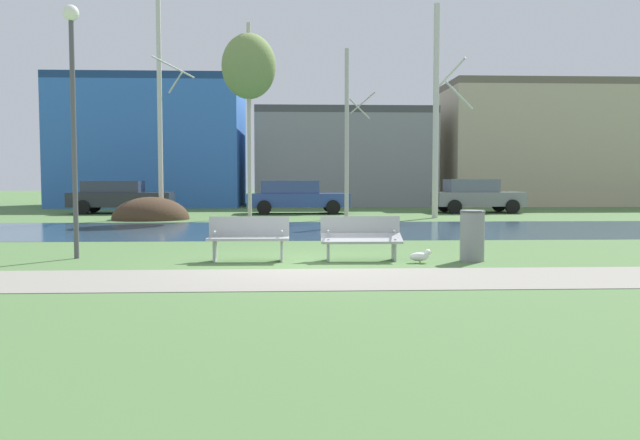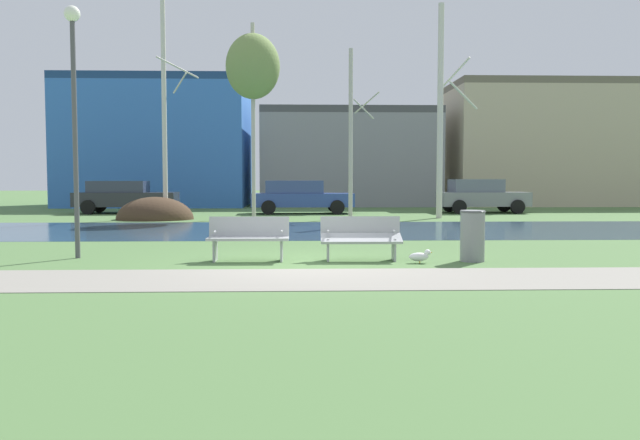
% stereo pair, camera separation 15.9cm
% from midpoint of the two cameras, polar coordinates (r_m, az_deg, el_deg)
% --- Properties ---
extents(ground_plane, '(120.00, 120.00, 0.00)m').
position_cam_midpoint_polar(ground_plane, '(22.41, -1.39, -0.51)').
color(ground_plane, '#4C703D').
extents(paved_path_strip, '(60.00, 2.30, 0.01)m').
position_cam_midpoint_polar(paved_path_strip, '(10.74, -0.76, -5.13)').
color(paved_path_strip, gray).
rests_on(paved_path_strip, ground).
extents(river_band, '(80.00, 7.16, 0.01)m').
position_cam_midpoint_polar(river_band, '(20.71, -1.34, -0.85)').
color(river_band, '#2D475B').
rests_on(river_band, ground).
extents(soil_mound, '(3.01, 2.59, 1.77)m').
position_cam_midpoint_polar(soil_mound, '(26.68, -13.92, 0.06)').
color(soil_mound, '#423021').
rests_on(soil_mound, ground).
extents(bench_left, '(1.61, 0.59, 0.87)m').
position_cam_midpoint_polar(bench_left, '(13.08, -5.87, -1.49)').
color(bench_left, '#9EA0A3').
rests_on(bench_left, ground).
extents(bench_right, '(1.61, 0.58, 0.87)m').
position_cam_midpoint_polar(bench_right, '(13.12, 3.90, -1.47)').
color(bench_right, '#9EA0A3').
rests_on(bench_right, ground).
extents(trash_bin, '(0.50, 0.50, 1.01)m').
position_cam_midpoint_polar(trash_bin, '(13.32, 13.40, -1.26)').
color(trash_bin, gray).
rests_on(trash_bin, ground).
extents(seagull, '(0.46, 0.17, 0.27)m').
position_cam_midpoint_polar(seagull, '(12.87, 9.01, -3.12)').
color(seagull, white).
rests_on(seagull, ground).
extents(streetlamp, '(0.32, 0.32, 5.09)m').
position_cam_midpoint_polar(streetlamp, '(14.39, -20.24, 10.55)').
color(streetlamp, '#4C4C51').
rests_on(streetlamp, ground).
extents(birch_far_left, '(1.53, 2.36, 9.31)m').
position_cam_midpoint_polar(birch_far_left, '(27.64, -13.14, 9.96)').
color(birch_far_left, beige).
rests_on(birch_far_left, ground).
extents(birch_left, '(2.17, 2.17, 7.82)m').
position_cam_midpoint_polar(birch_left, '(27.23, -5.66, 13.02)').
color(birch_left, '#BCB7A8').
rests_on(birch_left, ground).
extents(birch_center_left, '(1.23, 2.06, 6.76)m').
position_cam_midpoint_polar(birch_center_left, '(26.53, 2.91, 7.57)').
color(birch_center_left, '#BCB7A8').
rests_on(birch_center_left, ground).
extents(birch_center, '(1.61, 2.65, 8.58)m').
position_cam_midpoint_polar(birch_center, '(27.28, 10.62, 9.33)').
color(birch_center, beige).
rests_on(birch_center, ground).
extents(parked_van_nearest_dark, '(4.58, 2.12, 1.49)m').
position_cam_midpoint_polar(parked_van_nearest_dark, '(31.49, -16.43, 1.99)').
color(parked_van_nearest_dark, '#282B30').
rests_on(parked_van_nearest_dark, ground).
extents(parked_sedan_second_blue, '(4.67, 2.02, 1.50)m').
position_cam_midpoint_polar(parked_sedan_second_blue, '(30.00, -1.60, 2.07)').
color(parked_sedan_second_blue, '#2D4793').
rests_on(parked_sedan_second_blue, ground).
extents(parked_hatch_third_grey, '(4.10, 2.10, 1.56)m').
position_cam_midpoint_polar(parked_hatch_third_grey, '(31.52, 13.87, 2.08)').
color(parked_hatch_third_grey, slate).
rests_on(parked_hatch_third_grey, ground).
extents(building_blue_store, '(10.23, 7.57, 7.23)m').
position_cam_midpoint_polar(building_blue_store, '(39.79, -13.63, 6.44)').
color(building_blue_store, '#3870C6').
rests_on(building_blue_store, ground).
extents(building_grey_warehouse, '(10.16, 7.14, 5.58)m').
position_cam_midpoint_polar(building_grey_warehouse, '(39.62, 2.54, 5.37)').
color(building_grey_warehouse, gray).
rests_on(building_grey_warehouse, ground).
extents(building_beige_block, '(17.71, 6.43, 7.18)m').
position_cam_midpoint_polar(building_beige_block, '(42.94, 22.94, 6.02)').
color(building_beige_block, '#BCAD8E').
rests_on(building_beige_block, ground).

